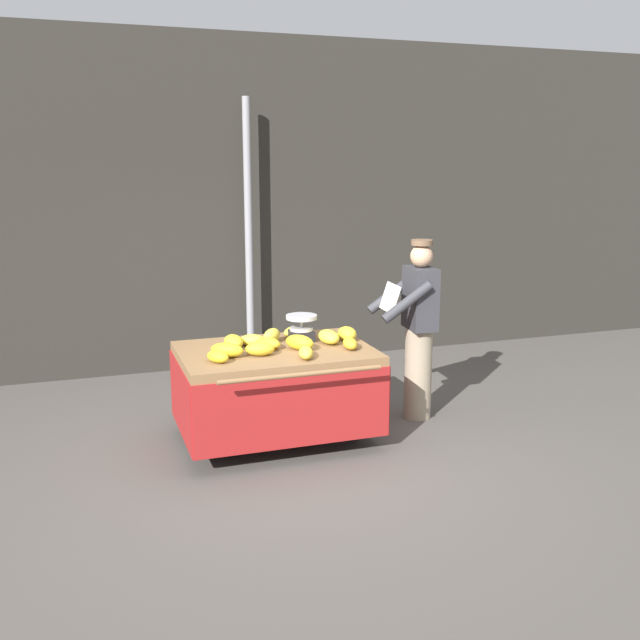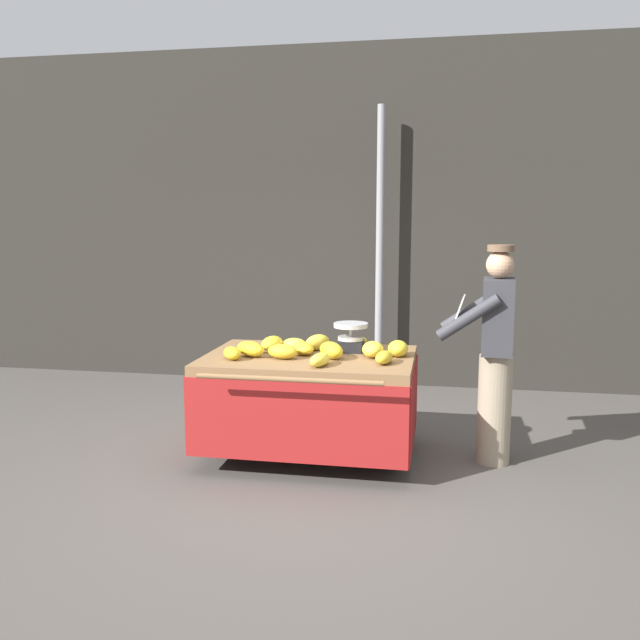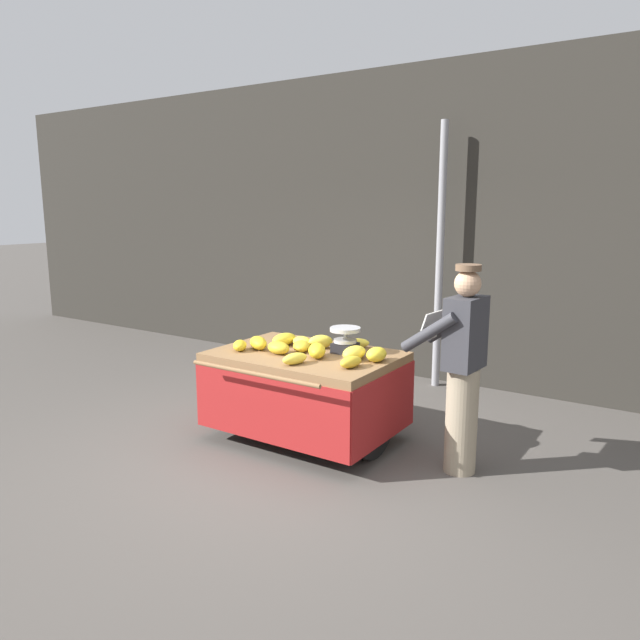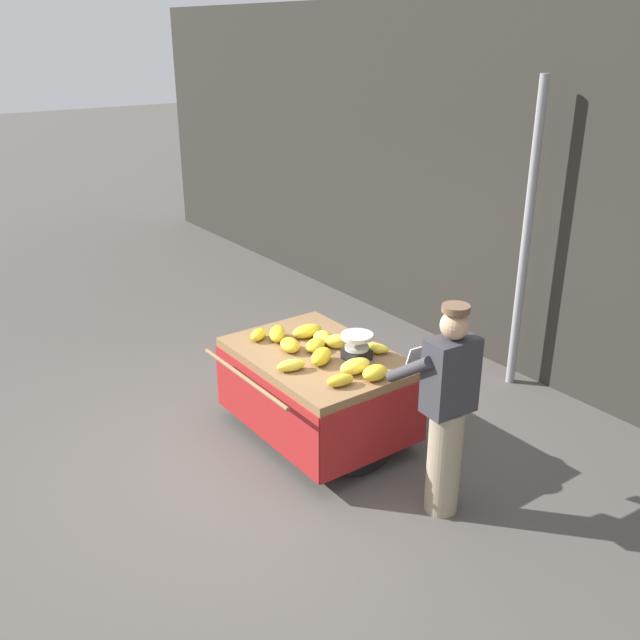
{
  "view_description": "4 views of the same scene",
  "coord_description": "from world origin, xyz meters",
  "px_view_note": "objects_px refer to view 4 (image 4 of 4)",
  "views": [
    {
      "loc": [
        -1.66,
        -5.34,
        2.42
      ],
      "look_at": [
        0.4,
        0.65,
        1.03
      ],
      "focal_mm": 40.82,
      "sensor_mm": 36.0,
      "label": 1
    },
    {
      "loc": [
        0.96,
        -4.59,
        1.91
      ],
      "look_at": [
        0.03,
        0.5,
        1.13
      ],
      "focal_mm": 37.64,
      "sensor_mm": 36.0,
      "label": 2
    },
    {
      "loc": [
        2.99,
        -3.87,
        2.17
      ],
      "look_at": [
        0.19,
        0.37,
        1.2
      ],
      "focal_mm": 33.69,
      "sensor_mm": 36.0,
      "label": 3
    },
    {
      "loc": [
        4.52,
        -2.79,
        3.49
      ],
      "look_at": [
        0.06,
        0.45,
        1.21
      ],
      "focal_mm": 39.65,
      "sensor_mm": 36.0,
      "label": 4
    }
  ],
  "objects_px": {
    "banana_bunch_0": "(277,334)",
    "banana_bunch_5": "(375,373)",
    "banana_bunch_7": "(315,345)",
    "banana_bunch_8": "(355,366)",
    "banana_cart": "(317,375)",
    "banana_bunch_11": "(322,337)",
    "banana_bunch_4": "(290,345)",
    "banana_bunch_12": "(307,331)",
    "banana_bunch_2": "(338,341)",
    "banana_bunch_1": "(291,365)",
    "banana_bunch_9": "(340,380)",
    "banana_bunch_10": "(373,348)",
    "banana_bunch_6": "(321,356)",
    "weighing_scale": "(357,347)",
    "street_pole": "(526,240)",
    "vendor_person": "(446,410)",
    "banana_bunch_3": "(258,335)"
  },
  "relations": [
    {
      "from": "banana_bunch_12",
      "to": "banana_bunch_6",
      "type": "bearing_deg",
      "value": -22.76
    },
    {
      "from": "banana_bunch_0",
      "to": "banana_bunch_4",
      "type": "height_order",
      "value": "banana_bunch_0"
    },
    {
      "from": "banana_bunch_6",
      "to": "banana_bunch_7",
      "type": "relative_size",
      "value": 1.14
    },
    {
      "from": "banana_bunch_5",
      "to": "banana_bunch_11",
      "type": "relative_size",
      "value": 1.09
    },
    {
      "from": "banana_bunch_8",
      "to": "banana_bunch_9",
      "type": "relative_size",
      "value": 1.25
    },
    {
      "from": "banana_bunch_6",
      "to": "banana_bunch_11",
      "type": "relative_size",
      "value": 1.32
    },
    {
      "from": "banana_bunch_4",
      "to": "banana_bunch_12",
      "type": "relative_size",
      "value": 0.83
    },
    {
      "from": "weighing_scale",
      "to": "banana_bunch_4",
      "type": "relative_size",
      "value": 1.15
    },
    {
      "from": "street_pole",
      "to": "banana_bunch_10",
      "type": "distance_m",
      "value": 2.02
    },
    {
      "from": "banana_cart",
      "to": "banana_bunch_9",
      "type": "xyz_separation_m",
      "value": [
        0.61,
        -0.21,
        0.27
      ]
    },
    {
      "from": "banana_bunch_0",
      "to": "banana_bunch_5",
      "type": "height_order",
      "value": "banana_bunch_5"
    },
    {
      "from": "weighing_scale",
      "to": "banana_bunch_1",
      "type": "xyz_separation_m",
      "value": [
        -0.15,
        -0.58,
        -0.07
      ]
    },
    {
      "from": "banana_cart",
      "to": "banana_bunch_5",
      "type": "relative_size",
      "value": 7.21
    },
    {
      "from": "banana_bunch_4",
      "to": "banana_bunch_7",
      "type": "height_order",
      "value": "banana_bunch_4"
    },
    {
      "from": "banana_bunch_2",
      "to": "banana_bunch_12",
      "type": "distance_m",
      "value": 0.37
    },
    {
      "from": "banana_bunch_5",
      "to": "banana_bunch_10",
      "type": "relative_size",
      "value": 0.81
    },
    {
      "from": "banana_bunch_6",
      "to": "vendor_person",
      "type": "relative_size",
      "value": 0.16
    },
    {
      "from": "banana_bunch_9",
      "to": "banana_bunch_11",
      "type": "xyz_separation_m",
      "value": [
        -0.77,
        0.38,
        0.0
      ]
    },
    {
      "from": "banana_bunch_2",
      "to": "banana_bunch_8",
      "type": "distance_m",
      "value": 0.51
    },
    {
      "from": "banana_cart",
      "to": "banana_bunch_11",
      "type": "distance_m",
      "value": 0.36
    },
    {
      "from": "banana_bunch_7",
      "to": "banana_bunch_10",
      "type": "bearing_deg",
      "value": 47.36
    },
    {
      "from": "banana_bunch_9",
      "to": "banana_bunch_12",
      "type": "relative_size",
      "value": 0.8
    },
    {
      "from": "banana_cart",
      "to": "banana_bunch_8",
      "type": "relative_size",
      "value": 5.61
    },
    {
      "from": "banana_bunch_7",
      "to": "banana_cart",
      "type": "bearing_deg",
      "value": -22.24
    },
    {
      "from": "weighing_scale",
      "to": "banana_bunch_7",
      "type": "bearing_deg",
      "value": -153.21
    },
    {
      "from": "banana_bunch_2",
      "to": "banana_bunch_7",
      "type": "xyz_separation_m",
      "value": [
        -0.08,
        -0.19,
        -0.02
      ]
    },
    {
      "from": "banana_bunch_1",
      "to": "banana_bunch_9",
      "type": "distance_m",
      "value": 0.48
    },
    {
      "from": "banana_bunch_1",
      "to": "street_pole",
      "type": "bearing_deg",
      "value": 86.17
    },
    {
      "from": "banana_bunch_4",
      "to": "banana_bunch_8",
      "type": "relative_size",
      "value": 0.83
    },
    {
      "from": "street_pole",
      "to": "banana_bunch_6",
      "type": "xyz_separation_m",
      "value": [
        -0.14,
        -2.39,
        -0.65
      ]
    },
    {
      "from": "weighing_scale",
      "to": "banana_bunch_0",
      "type": "distance_m",
      "value": 0.82
    },
    {
      "from": "banana_bunch_8",
      "to": "banana_bunch_10",
      "type": "distance_m",
      "value": 0.42
    },
    {
      "from": "banana_bunch_0",
      "to": "banana_bunch_4",
      "type": "relative_size",
      "value": 1.17
    },
    {
      "from": "banana_bunch_11",
      "to": "banana_bunch_1",
      "type": "bearing_deg",
      "value": -60.43
    },
    {
      "from": "banana_bunch_4",
      "to": "banana_bunch_2",
      "type": "bearing_deg",
      "value": 61.7
    },
    {
      "from": "banana_bunch_3",
      "to": "banana_bunch_10",
      "type": "bearing_deg",
      "value": 38.42
    },
    {
      "from": "banana_bunch_12",
      "to": "banana_bunch_7",
      "type": "bearing_deg",
      "value": -20.69
    },
    {
      "from": "banana_bunch_3",
      "to": "street_pole",
      "type": "bearing_deg",
      "value": 70.97
    },
    {
      "from": "banana_bunch_7",
      "to": "banana_bunch_8",
      "type": "xyz_separation_m",
      "value": [
        0.56,
        0.01,
        0.01
      ]
    },
    {
      "from": "vendor_person",
      "to": "street_pole",
      "type": "bearing_deg",
      "value": 117.03
    },
    {
      "from": "banana_bunch_6",
      "to": "banana_bunch_12",
      "type": "distance_m",
      "value": 0.57
    },
    {
      "from": "banana_bunch_2",
      "to": "banana_bunch_8",
      "type": "bearing_deg",
      "value": -21.03
    },
    {
      "from": "banana_bunch_5",
      "to": "banana_bunch_9",
      "type": "xyz_separation_m",
      "value": [
        -0.08,
        -0.29,
        -0.01
      ]
    },
    {
      "from": "weighing_scale",
      "to": "banana_bunch_9",
      "type": "xyz_separation_m",
      "value": [
        0.31,
        -0.42,
        -0.07
      ]
    },
    {
      "from": "banana_bunch_1",
      "to": "banana_bunch_7",
      "type": "height_order",
      "value": "banana_bunch_7"
    },
    {
      "from": "banana_bunch_8",
      "to": "banana_bunch_10",
      "type": "xyz_separation_m",
      "value": [
        -0.21,
        0.37,
        -0.01
      ]
    },
    {
      "from": "banana_bunch_6",
      "to": "banana_bunch_7",
      "type": "bearing_deg",
      "value": 154.96
    },
    {
      "from": "banana_bunch_1",
      "to": "banana_bunch_9",
      "type": "xyz_separation_m",
      "value": [
        0.45,
        0.17,
        -0.0
      ]
    },
    {
      "from": "banana_cart",
      "to": "banana_bunch_0",
      "type": "bearing_deg",
      "value": -164.22
    },
    {
      "from": "banana_bunch_7",
      "to": "banana_bunch_12",
      "type": "bearing_deg",
      "value": 159.31
    }
  ]
}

